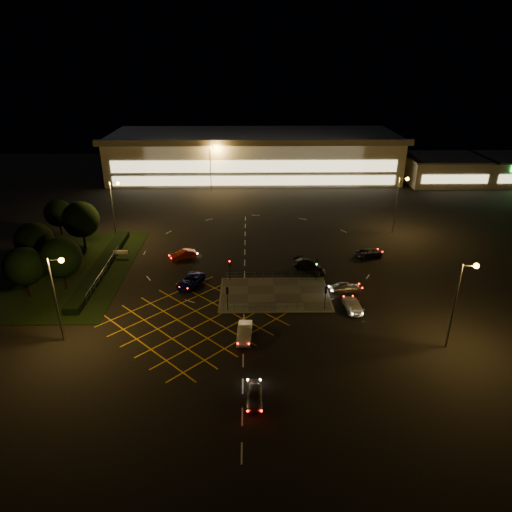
{
  "coord_description": "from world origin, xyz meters",
  "views": [
    {
      "loc": [
        -1.28,
        -54.75,
        29.31
      ],
      "look_at": [
        -0.31,
        6.01,
        2.0
      ],
      "focal_mm": 32.0,
      "sensor_mm": 36.0,
      "label": 1
    }
  ],
  "objects_px": {
    "signal_se": "(326,293)",
    "car_far_dkgrey": "(310,266)",
    "signal_sw": "(227,294)",
    "car_queue_white": "(245,332)",
    "car_circ_red": "(183,254)",
    "car_near_silver": "(254,395)",
    "signal_ne": "(317,265)",
    "car_east_grey": "(369,253)",
    "car_left_blue": "(191,281)",
    "car_right_silver": "(346,287)",
    "signal_nw": "(230,266)",
    "car_approach_white": "(353,305)"
  },
  "relations": [
    {
      "from": "signal_sw",
      "to": "signal_nw",
      "type": "relative_size",
      "value": 1.0
    },
    {
      "from": "signal_ne",
      "to": "car_left_blue",
      "type": "xyz_separation_m",
      "value": [
        -17.34,
        -1.24,
        -1.66
      ]
    },
    {
      "from": "car_left_blue",
      "to": "signal_se",
      "type": "bearing_deg",
      "value": -1.15
    },
    {
      "from": "car_approach_white",
      "to": "signal_sw",
      "type": "bearing_deg",
      "value": -3.34
    },
    {
      "from": "car_left_blue",
      "to": "car_east_grey",
      "type": "height_order",
      "value": "car_left_blue"
    },
    {
      "from": "signal_nw",
      "to": "car_near_silver",
      "type": "height_order",
      "value": "signal_nw"
    },
    {
      "from": "car_queue_white",
      "to": "signal_nw",
      "type": "bearing_deg",
      "value": 101.97
    },
    {
      "from": "car_near_silver",
      "to": "car_queue_white",
      "type": "relative_size",
      "value": 0.86
    },
    {
      "from": "car_queue_white",
      "to": "car_far_dkgrey",
      "type": "bearing_deg",
      "value": 64.36
    },
    {
      "from": "signal_sw",
      "to": "car_near_silver",
      "type": "height_order",
      "value": "signal_sw"
    },
    {
      "from": "signal_ne",
      "to": "car_east_grey",
      "type": "relative_size",
      "value": 0.7
    },
    {
      "from": "car_left_blue",
      "to": "car_near_silver",
      "type": "bearing_deg",
      "value": -49.58
    },
    {
      "from": "car_near_silver",
      "to": "car_circ_red",
      "type": "bearing_deg",
      "value": 108.44
    },
    {
      "from": "car_queue_white",
      "to": "car_far_dkgrey",
      "type": "distance_m",
      "value": 19.33
    },
    {
      "from": "signal_ne",
      "to": "signal_nw",
      "type": "bearing_deg",
      "value": 180.0
    },
    {
      "from": "car_near_silver",
      "to": "car_far_dkgrey",
      "type": "relative_size",
      "value": 0.73
    },
    {
      "from": "car_near_silver",
      "to": "car_east_grey",
      "type": "bearing_deg",
      "value": 60.21
    },
    {
      "from": "signal_se",
      "to": "car_far_dkgrey",
      "type": "xyz_separation_m",
      "value": [
        -0.53,
        10.99,
        -1.61
      ]
    },
    {
      "from": "car_queue_white",
      "to": "car_right_silver",
      "type": "distance_m",
      "value": 17.05
    },
    {
      "from": "signal_se",
      "to": "car_right_silver",
      "type": "bearing_deg",
      "value": -127.03
    },
    {
      "from": "signal_nw",
      "to": "signal_ne",
      "type": "relative_size",
      "value": 1.0
    },
    {
      "from": "signal_sw",
      "to": "car_east_grey",
      "type": "height_order",
      "value": "signal_sw"
    },
    {
      "from": "car_far_dkgrey",
      "to": "signal_ne",
      "type": "bearing_deg",
      "value": -121.72
    },
    {
      "from": "signal_nw",
      "to": "car_east_grey",
      "type": "bearing_deg",
      "value": 20.61
    },
    {
      "from": "signal_ne",
      "to": "car_circ_red",
      "type": "bearing_deg",
      "value": 158.36
    },
    {
      "from": "car_left_blue",
      "to": "car_right_silver",
      "type": "bearing_deg",
      "value": 14.34
    },
    {
      "from": "signal_se",
      "to": "car_queue_white",
      "type": "height_order",
      "value": "signal_se"
    },
    {
      "from": "signal_se",
      "to": "car_approach_white",
      "type": "distance_m",
      "value": 3.89
    },
    {
      "from": "car_circ_red",
      "to": "signal_nw",
      "type": "bearing_deg",
      "value": 17.98
    },
    {
      "from": "car_near_silver",
      "to": "car_east_grey",
      "type": "height_order",
      "value": "car_near_silver"
    },
    {
      "from": "car_queue_white",
      "to": "signal_sw",
      "type": "bearing_deg",
      "value": 113.0
    },
    {
      "from": "car_east_grey",
      "to": "car_approach_white",
      "type": "bearing_deg",
      "value": 138.48
    },
    {
      "from": "car_east_grey",
      "to": "car_approach_white",
      "type": "distance_m",
      "value": 17.03
    },
    {
      "from": "signal_ne",
      "to": "car_queue_white",
      "type": "bearing_deg",
      "value": -125.37
    },
    {
      "from": "car_queue_white",
      "to": "car_right_silver",
      "type": "xyz_separation_m",
      "value": [
        13.38,
        10.57,
        -0.04
      ]
    },
    {
      "from": "car_circ_red",
      "to": "signal_se",
      "type": "bearing_deg",
      "value": 24.98
    },
    {
      "from": "car_left_blue",
      "to": "car_right_silver",
      "type": "distance_m",
      "value": 20.94
    },
    {
      "from": "car_near_silver",
      "to": "car_circ_red",
      "type": "xyz_separation_m",
      "value": [
        -10.58,
        31.71,
        0.02
      ]
    },
    {
      "from": "signal_ne",
      "to": "car_queue_white",
      "type": "xyz_separation_m",
      "value": [
        -9.88,
        -13.91,
        -1.65
      ]
    },
    {
      "from": "signal_nw",
      "to": "signal_se",
      "type": "bearing_deg",
      "value": -33.65
    },
    {
      "from": "signal_sw",
      "to": "car_queue_white",
      "type": "distance_m",
      "value": 6.51
    },
    {
      "from": "car_near_silver",
      "to": "car_far_dkgrey",
      "type": "bearing_deg",
      "value": 72.7
    },
    {
      "from": "car_far_dkgrey",
      "to": "car_east_grey",
      "type": "bearing_deg",
      "value": -14.7
    },
    {
      "from": "car_near_silver",
      "to": "car_approach_white",
      "type": "height_order",
      "value": "car_approach_white"
    },
    {
      "from": "signal_sw",
      "to": "car_circ_red",
      "type": "height_order",
      "value": "signal_sw"
    },
    {
      "from": "signal_sw",
      "to": "car_approach_white",
      "type": "height_order",
      "value": "signal_sw"
    },
    {
      "from": "signal_sw",
      "to": "car_east_grey",
      "type": "xyz_separation_m",
      "value": [
        21.4,
        16.03,
        -1.74
      ]
    },
    {
      "from": "signal_se",
      "to": "signal_ne",
      "type": "xyz_separation_m",
      "value": [
        0.0,
        7.99,
        0.0
      ]
    },
    {
      "from": "car_queue_white",
      "to": "car_left_blue",
      "type": "bearing_deg",
      "value": 123.78
    },
    {
      "from": "signal_nw",
      "to": "car_queue_white",
      "type": "relative_size",
      "value": 0.72
    }
  ]
}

